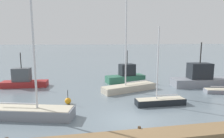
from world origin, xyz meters
TOP-DOWN VIEW (x-y plane):
  - ground_plane at (0.00, 0.00)m, footprint 600.00×600.00m
  - dock_pier at (0.00, -3.26)m, footprint 21.08×1.86m
  - sailboat_0 at (-7.97, 1.89)m, footprint 7.30×3.53m
  - sailboat_2 at (3.96, 2.98)m, footprint 5.00×1.26m
  - sailboat_4 at (2.31, 8.63)m, footprint 7.42×4.01m
  - fishing_boat_0 at (-11.53, 13.33)m, footprint 6.19×2.23m
  - fishing_boat_1 at (3.21, 13.87)m, footprint 6.27×3.13m
  - fishing_boat_2 at (12.79, 9.16)m, footprint 8.40×3.50m
  - channel_buoy_0 at (13.84, 13.12)m, footprint 0.58×0.58m
  - channel_buoy_1 at (-5.13, 4.88)m, footprint 0.64×0.64m

SIDE VIEW (x-z plane):
  - ground_plane at x=0.00m, z-range 0.00..0.00m
  - dock_pier at x=0.00m, z-range -0.04..0.48m
  - channel_buoy_0 at x=13.84m, z-range -0.32..0.91m
  - channel_buoy_1 at x=-5.13m, z-range -0.40..1.05m
  - sailboat_2 at x=3.96m, z-range -3.43..4.28m
  - sailboat_4 at x=2.31m, z-range -6.25..7.55m
  - sailboat_0 at x=-7.97m, z-range -6.16..7.49m
  - fishing_boat_0 at x=-11.53m, z-range -1.45..3.29m
  - fishing_boat_1 at x=3.21m, z-range -1.46..3.41m
  - fishing_boat_2 at x=12.79m, z-range -1.93..4.20m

